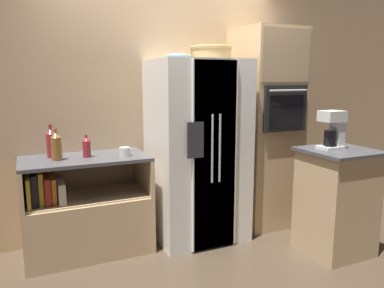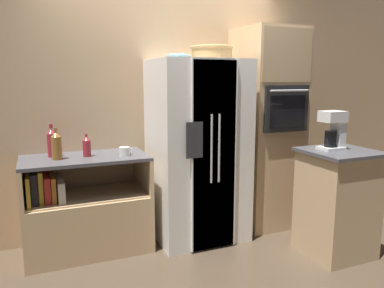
{
  "view_description": "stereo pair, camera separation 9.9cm",
  "coord_description": "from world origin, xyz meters",
  "px_view_note": "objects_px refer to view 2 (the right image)",
  "views": [
    {
      "loc": [
        -1.36,
        -3.27,
        1.6
      ],
      "look_at": [
        0.1,
        -0.06,
        0.98
      ],
      "focal_mm": 35.0,
      "sensor_mm": 36.0,
      "label": 1
    },
    {
      "loc": [
        -1.27,
        -3.31,
        1.6
      ],
      "look_at": [
        0.1,
        -0.06,
        0.98
      ],
      "focal_mm": 35.0,
      "sensor_mm": 36.0,
      "label": 2
    }
  ],
  "objects_px": {
    "bottle_wide": "(57,145)",
    "coffee_maker": "(334,128)",
    "fruit_bowl": "(178,56)",
    "wicker_basket": "(212,52)",
    "bottle_short": "(87,146)",
    "wall_oven": "(266,129)",
    "mug": "(125,151)",
    "bottle_tall": "(52,142)",
    "refrigerator": "(198,151)"
  },
  "relations": [
    {
      "from": "bottle_wide",
      "to": "coffee_maker",
      "type": "relative_size",
      "value": 0.81
    },
    {
      "from": "fruit_bowl",
      "to": "coffee_maker",
      "type": "bearing_deg",
      "value": -37.39
    },
    {
      "from": "wicker_basket",
      "to": "bottle_short",
      "type": "bearing_deg",
      "value": 177.89
    },
    {
      "from": "wicker_basket",
      "to": "fruit_bowl",
      "type": "bearing_deg",
      "value": 172.6
    },
    {
      "from": "wall_oven",
      "to": "fruit_bowl",
      "type": "bearing_deg",
      "value": 178.05
    },
    {
      "from": "wicker_basket",
      "to": "mug",
      "type": "relative_size",
      "value": 3.26
    },
    {
      "from": "coffee_maker",
      "to": "wicker_basket",
      "type": "bearing_deg",
      "value": 134.33
    },
    {
      "from": "wicker_basket",
      "to": "fruit_bowl",
      "type": "xyz_separation_m",
      "value": [
        -0.33,
        0.04,
        -0.04
      ]
    },
    {
      "from": "bottle_tall",
      "to": "mug",
      "type": "relative_size",
      "value": 2.31
    },
    {
      "from": "bottle_tall",
      "to": "bottle_short",
      "type": "bearing_deg",
      "value": -21.15
    },
    {
      "from": "wall_oven",
      "to": "bottle_wide",
      "type": "bearing_deg",
      "value": 179.79
    },
    {
      "from": "bottle_wide",
      "to": "mug",
      "type": "relative_size",
      "value": 2.17
    },
    {
      "from": "bottle_short",
      "to": "mug",
      "type": "height_order",
      "value": "bottle_short"
    },
    {
      "from": "fruit_bowl",
      "to": "bottle_tall",
      "type": "relative_size",
      "value": 0.78
    },
    {
      "from": "bottle_tall",
      "to": "fruit_bowl",
      "type": "bearing_deg",
      "value": -5.5
    },
    {
      "from": "refrigerator",
      "to": "bottle_tall",
      "type": "distance_m",
      "value": 1.37
    },
    {
      "from": "refrigerator",
      "to": "mug",
      "type": "bearing_deg",
      "value": -178.37
    },
    {
      "from": "wicker_basket",
      "to": "mug",
      "type": "bearing_deg",
      "value": -176.19
    },
    {
      "from": "bottle_tall",
      "to": "coffee_maker",
      "type": "bearing_deg",
      "value": -23.06
    },
    {
      "from": "bottle_tall",
      "to": "bottle_wide",
      "type": "bearing_deg",
      "value": -77.47
    },
    {
      "from": "wall_oven",
      "to": "mug",
      "type": "relative_size",
      "value": 16.43
    },
    {
      "from": "bottle_wide",
      "to": "refrigerator",
      "type": "bearing_deg",
      "value": -2.43
    },
    {
      "from": "wall_oven",
      "to": "mug",
      "type": "xyz_separation_m",
      "value": [
        -1.57,
        -0.07,
        -0.12
      ]
    },
    {
      "from": "bottle_tall",
      "to": "coffee_maker",
      "type": "height_order",
      "value": "coffee_maker"
    },
    {
      "from": "bottle_short",
      "to": "bottle_wide",
      "type": "distance_m",
      "value": 0.26
    },
    {
      "from": "wicker_basket",
      "to": "bottle_tall",
      "type": "height_order",
      "value": "wicker_basket"
    },
    {
      "from": "mug",
      "to": "wicker_basket",
      "type": "bearing_deg",
      "value": 3.81
    },
    {
      "from": "wall_oven",
      "to": "bottle_tall",
      "type": "height_order",
      "value": "wall_oven"
    },
    {
      "from": "wall_oven",
      "to": "bottle_short",
      "type": "height_order",
      "value": "wall_oven"
    },
    {
      "from": "bottle_tall",
      "to": "bottle_short",
      "type": "relative_size",
      "value": 1.45
    },
    {
      "from": "wall_oven",
      "to": "bottle_short",
      "type": "bearing_deg",
      "value": 178.91
    },
    {
      "from": "bottle_tall",
      "to": "bottle_short",
      "type": "distance_m",
      "value": 0.31
    },
    {
      "from": "refrigerator",
      "to": "wall_oven",
      "type": "bearing_deg",
      "value": 3.3
    },
    {
      "from": "refrigerator",
      "to": "bottle_wide",
      "type": "distance_m",
      "value": 1.32
    },
    {
      "from": "wall_oven",
      "to": "fruit_bowl",
      "type": "relative_size",
      "value": 9.1
    },
    {
      "from": "wall_oven",
      "to": "fruit_bowl",
      "type": "xyz_separation_m",
      "value": [
        -1.0,
        0.03,
        0.74
      ]
    },
    {
      "from": "refrigerator",
      "to": "wicker_basket",
      "type": "bearing_deg",
      "value": 13.37
    },
    {
      "from": "bottle_short",
      "to": "wicker_basket",
      "type": "bearing_deg",
      "value": -2.11
    },
    {
      "from": "wall_oven",
      "to": "bottle_short",
      "type": "xyz_separation_m",
      "value": [
        -1.89,
        0.04,
        -0.07
      ]
    },
    {
      "from": "bottle_short",
      "to": "coffee_maker",
      "type": "height_order",
      "value": "coffee_maker"
    },
    {
      "from": "wicker_basket",
      "to": "bottle_short",
      "type": "relative_size",
      "value": 2.04
    },
    {
      "from": "refrigerator",
      "to": "wicker_basket",
      "type": "xyz_separation_m",
      "value": [
        0.16,
        0.04,
        0.96
      ]
    },
    {
      "from": "bottle_wide",
      "to": "coffee_maker",
      "type": "height_order",
      "value": "coffee_maker"
    },
    {
      "from": "refrigerator",
      "to": "wicker_basket",
      "type": "relative_size",
      "value": 4.24
    },
    {
      "from": "wicker_basket",
      "to": "bottle_wide",
      "type": "height_order",
      "value": "wicker_basket"
    },
    {
      "from": "refrigerator",
      "to": "bottle_wide",
      "type": "xyz_separation_m",
      "value": [
        -1.31,
        0.06,
        0.14
      ]
    },
    {
      "from": "refrigerator",
      "to": "bottle_short",
      "type": "height_order",
      "value": "refrigerator"
    },
    {
      "from": "wicker_basket",
      "to": "mug",
      "type": "distance_m",
      "value": 1.28
    },
    {
      "from": "bottle_tall",
      "to": "bottle_short",
      "type": "height_order",
      "value": "bottle_tall"
    },
    {
      "from": "bottle_wide",
      "to": "mug",
      "type": "bearing_deg",
      "value": -7.55
    }
  ]
}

